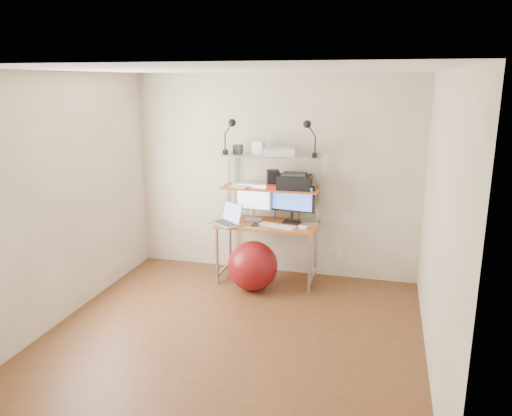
{
  "coord_description": "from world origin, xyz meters",
  "views": [
    {
      "loc": [
        1.34,
        -4.19,
        2.41
      ],
      "look_at": [
        -0.07,
        1.15,
        0.99
      ],
      "focal_mm": 35.0,
      "sensor_mm": 36.0,
      "label": 1
    }
  ],
  "objects": [
    {
      "name": "room",
      "position": [
        0.0,
        0.0,
        1.25
      ],
      "size": [
        3.6,
        3.6,
        3.6
      ],
      "color": "brown",
      "rests_on": "ground"
    },
    {
      "name": "computer_desk",
      "position": [
        0.0,
        1.5,
        0.96
      ],
      "size": [
        1.2,
        0.6,
        1.57
      ],
      "color": "#BD6824",
      "rests_on": "ground"
    },
    {
      "name": "wall_outlet",
      "position": [
        0.85,
        1.79,
        0.3
      ],
      "size": [
        0.08,
        0.01,
        0.12
      ],
      "primitive_type": "cube",
      "color": "silver",
      "rests_on": "room"
    },
    {
      "name": "monitor_silver",
      "position": [
        -0.2,
        1.53,
        1.01
      ],
      "size": [
        0.45,
        0.16,
        0.5
      ],
      "rotation": [
        0.0,
        0.0,
        -0.01
      ],
      "color": "#AEAFB3",
      "rests_on": "desktop"
    },
    {
      "name": "monitor_black",
      "position": [
        0.28,
        1.54,
        1.02
      ],
      "size": [
        0.55,
        0.18,
        0.55
      ],
      "rotation": [
        0.0,
        0.0,
        -0.13
      ],
      "color": "black",
      "rests_on": "desktop"
    },
    {
      "name": "laptop",
      "position": [
        -0.44,
        1.29,
        0.79
      ],
      "size": [
        0.47,
        0.46,
        0.32
      ],
      "rotation": [
        0.0,
        0.0,
        -0.67
      ],
      "color": "#B8B8BD",
      "rests_on": "desktop"
    },
    {
      "name": "keyboard",
      "position": [
        0.14,
        1.33,
        0.75
      ],
      "size": [
        0.47,
        0.24,
        0.01
      ],
      "primitive_type": "cube",
      "rotation": [
        0.0,
        0.0,
        -0.26
      ],
      "color": "silver",
      "rests_on": "desktop"
    },
    {
      "name": "mouse",
      "position": [
        0.45,
        1.33,
        0.75
      ],
      "size": [
        0.11,
        0.08,
        0.03
      ],
      "primitive_type": "cube",
      "rotation": [
        0.0,
        0.0,
        -0.24
      ],
      "color": "silver",
      "rests_on": "desktop"
    },
    {
      "name": "mac_mini",
      "position": [
        0.49,
        1.54,
        0.76
      ],
      "size": [
        0.24,
        0.24,
        0.04
      ],
      "primitive_type": "cube",
      "rotation": [
        0.0,
        0.0,
        0.27
      ],
      "color": "#B8B8BD",
      "rests_on": "desktop"
    },
    {
      "name": "phone",
      "position": [
        -0.12,
        1.32,
        0.75
      ],
      "size": [
        0.08,
        0.15,
        0.01
      ],
      "primitive_type": "cube",
      "rotation": [
        0.0,
        0.0,
        -0.04
      ],
      "color": "black",
      "rests_on": "desktop"
    },
    {
      "name": "printer",
      "position": [
        0.3,
        1.57,
        1.24
      ],
      "size": [
        0.42,
        0.3,
        0.19
      ],
      "rotation": [
        0.0,
        0.0,
        0.05
      ],
      "color": "black",
      "rests_on": "mid_shelf"
    },
    {
      "name": "nas_cube",
      "position": [
        0.03,
        1.58,
        1.26
      ],
      "size": [
        0.19,
        0.19,
        0.21
      ],
      "primitive_type": "cube",
      "rotation": [
        0.0,
        0.0,
        0.34
      ],
      "color": "black",
      "rests_on": "mid_shelf"
    },
    {
      "name": "red_box",
      "position": [
        0.07,
        1.48,
        1.18
      ],
      "size": [
        0.22,
        0.16,
        0.06
      ],
      "primitive_type": "cube",
      "rotation": [
        0.0,
        0.0,
        0.17
      ],
      "color": "red",
      "rests_on": "mid_shelf"
    },
    {
      "name": "scanner",
      "position": [
        0.1,
        1.55,
        1.6
      ],
      "size": [
        0.42,
        0.32,
        0.1
      ],
      "rotation": [
        0.0,
        0.0,
        0.23
      ],
      "color": "silver",
      "rests_on": "top_shelf"
    },
    {
      "name": "box_white",
      "position": [
        -0.15,
        1.58,
        1.63
      ],
      "size": [
        0.15,
        0.13,
        0.15
      ],
      "primitive_type": "cube",
      "rotation": [
        0.0,
        0.0,
        -0.15
      ],
      "color": "silver",
      "rests_on": "top_shelf"
    },
    {
      "name": "box_grey",
      "position": [
        -0.42,
        1.61,
        1.6
      ],
      "size": [
        0.11,
        0.11,
        0.1
      ],
      "primitive_type": "cube",
      "rotation": [
        0.0,
        0.0,
        -0.06
      ],
      "color": "#2E2E31",
      "rests_on": "top_shelf"
    },
    {
      "name": "clip_lamp_left",
      "position": [
        -0.46,
        1.48,
        1.86
      ],
      "size": [
        0.17,
        0.09,
        0.42
      ],
      "color": "black",
      "rests_on": "top_shelf"
    },
    {
      "name": "clip_lamp_right",
      "position": [
        0.46,
        1.5,
        1.86
      ],
      "size": [
        0.17,
        0.09,
        0.42
      ],
      "color": "black",
      "rests_on": "top_shelf"
    },
    {
      "name": "exercise_ball",
      "position": [
        -0.1,
        1.13,
        0.29
      ],
      "size": [
        0.59,
        0.59,
        0.59
      ],
      "primitive_type": "sphere",
      "color": "maroon",
      "rests_on": "floor"
    },
    {
      "name": "paper_stack",
      "position": [
        -0.36,
        1.57,
        1.16
      ],
      "size": [
        0.33,
        0.4,
        0.02
      ],
      "color": "white",
      "rests_on": "mid_shelf"
    }
  ]
}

